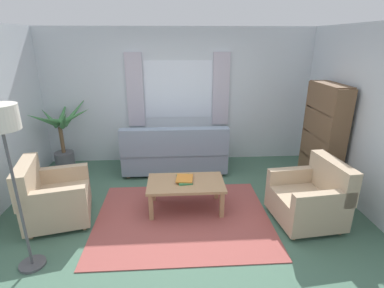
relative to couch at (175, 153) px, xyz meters
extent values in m
plane|color=#476B56|center=(0.09, -1.58, -0.37)|extent=(6.24, 6.24, 0.00)
cube|color=silver|center=(0.09, 0.68, 0.93)|extent=(5.32, 0.12, 2.60)
cube|color=white|center=(0.09, 0.62, 1.08)|extent=(1.30, 0.01, 1.10)
cube|color=silver|center=(-0.74, 0.59, 1.08)|extent=(0.32, 0.06, 1.40)
cube|color=silver|center=(0.92, 0.59, 1.08)|extent=(0.32, 0.06, 1.40)
cube|color=#9E4C47|center=(0.09, -1.58, -0.36)|extent=(2.41, 1.91, 0.01)
cube|color=gray|center=(0.00, 0.07, -0.12)|extent=(1.90, 0.80, 0.38)
cube|color=gray|center=(0.00, -0.25, 0.31)|extent=(1.90, 0.20, 0.48)
cube|color=gray|center=(0.87, 0.07, 0.19)|extent=(0.16, 0.80, 0.24)
cube|color=gray|center=(-0.87, 0.07, 0.19)|extent=(0.16, 0.80, 0.24)
cylinder|color=#A87F56|center=(0.85, 0.37, -0.34)|extent=(0.06, 0.06, 0.06)
cylinder|color=#A87F56|center=(-0.85, 0.37, -0.34)|extent=(0.06, 0.06, 0.06)
cylinder|color=#A87F56|center=(0.85, -0.23, -0.34)|extent=(0.06, 0.06, 0.06)
cylinder|color=#A87F56|center=(-0.85, -0.23, -0.34)|extent=(0.06, 0.06, 0.06)
cube|color=tan|center=(-1.60, -1.49, -0.13)|extent=(0.97, 1.00, 0.36)
cube|color=tan|center=(-1.92, -1.57, 0.28)|extent=(0.37, 0.86, 0.46)
cube|color=tan|center=(-1.52, -1.84, 0.16)|extent=(0.81, 0.30, 0.22)
cube|color=tan|center=(-1.68, -1.14, 0.16)|extent=(0.81, 0.30, 0.22)
cylinder|color=#A87F56|center=(-1.21, -1.75, -0.34)|extent=(0.05, 0.05, 0.06)
cylinder|color=#A87F56|center=(-1.37, -1.09, -0.34)|extent=(0.05, 0.05, 0.06)
cylinder|color=#A87F56|center=(-1.84, -1.90, -0.34)|extent=(0.05, 0.05, 0.06)
cylinder|color=#A87F56|center=(-1.99, -1.23, -0.34)|extent=(0.05, 0.05, 0.06)
cube|color=tan|center=(1.75, -1.75, -0.13)|extent=(0.88, 0.92, 0.36)
cube|color=tan|center=(2.08, -1.71, 0.28)|extent=(0.27, 0.85, 0.46)
cube|color=tan|center=(1.72, -1.39, 0.16)|extent=(0.81, 0.20, 0.22)
cube|color=tan|center=(1.79, -2.10, 0.16)|extent=(0.81, 0.20, 0.22)
cylinder|color=#A87F56|center=(1.40, -1.44, -0.34)|extent=(0.05, 0.05, 0.06)
cylinder|color=#A87F56|center=(1.47, -2.12, -0.34)|extent=(0.05, 0.05, 0.06)
cylinder|color=#A87F56|center=(2.04, -1.37, -0.34)|extent=(0.05, 0.05, 0.06)
cylinder|color=#A87F56|center=(2.11, -2.05, -0.34)|extent=(0.05, 0.05, 0.06)
cube|color=#A87F56|center=(0.15, -1.33, 0.05)|extent=(1.10, 0.64, 0.04)
cube|color=#A87F56|center=(-0.34, -1.59, -0.17)|extent=(0.06, 0.06, 0.40)
cube|color=#A87F56|center=(0.64, -1.59, -0.17)|extent=(0.06, 0.06, 0.40)
cube|color=#A87F56|center=(-0.34, -1.07, -0.17)|extent=(0.06, 0.06, 0.40)
cube|color=#A87F56|center=(0.64, -1.07, -0.17)|extent=(0.06, 0.06, 0.40)
cube|color=#387F4C|center=(0.13, -1.27, 0.08)|extent=(0.23, 0.35, 0.02)
cube|color=orange|center=(0.13, -1.28, 0.10)|extent=(0.26, 0.30, 0.02)
cylinder|color=#56565B|center=(-2.10, 0.20, -0.19)|extent=(0.35, 0.35, 0.36)
cylinder|color=brown|center=(-2.10, 0.20, 0.23)|extent=(0.07, 0.07, 0.49)
cone|color=#47894C|center=(-1.81, 0.23, 0.68)|extent=(0.57, 0.17, 0.33)
cone|color=#47894C|center=(-1.87, 0.45, 0.72)|extent=(0.43, 0.51, 0.53)
cone|color=#47894C|center=(-2.11, 0.53, 0.71)|extent=(0.11, 0.62, 0.41)
cone|color=#47894C|center=(-2.30, 0.30, 0.64)|extent=(0.41, 0.28, 0.38)
cone|color=#47894C|center=(-2.33, 0.07, 0.66)|extent=(0.47, 0.36, 0.36)
cone|color=#47894C|center=(-2.14, -0.11, 0.70)|extent=(0.15, 0.62, 0.33)
cone|color=#47894C|center=(-1.92, -0.01, 0.67)|extent=(0.35, 0.44, 0.44)
cube|color=brown|center=(2.47, -1.07, 0.48)|extent=(0.30, 0.04, 1.70)
cube|color=brown|center=(2.47, -0.17, 0.48)|extent=(0.30, 0.04, 1.70)
cube|color=brown|center=(2.33, -0.62, 0.48)|extent=(0.02, 0.90, 1.70)
cube|color=brown|center=(2.47, -0.62, -0.36)|extent=(0.30, 0.86, 0.02)
cube|color=brown|center=(2.47, -0.62, 0.07)|extent=(0.30, 0.86, 0.02)
cube|color=brown|center=(2.47, -0.62, 0.49)|extent=(0.30, 0.86, 0.02)
cube|color=brown|center=(2.47, -0.62, 0.92)|extent=(0.30, 0.86, 0.02)
cube|color=brown|center=(2.47, -0.62, 1.34)|extent=(0.30, 0.86, 0.02)
cube|color=gold|center=(2.47, -0.97, 0.64)|extent=(0.26, 0.08, 0.28)
cube|color=#335199|center=(2.47, -0.90, 0.60)|extent=(0.24, 0.05, 0.19)
cube|color=orange|center=(2.47, -0.81, 0.64)|extent=(0.23, 0.10, 0.27)
cube|color=#5B8E93|center=(2.47, -0.70, 0.63)|extent=(0.24, 0.09, 0.25)
cube|color=#335199|center=(2.47, -0.60, 0.59)|extent=(0.27, 0.09, 0.18)
cube|color=#7F478C|center=(2.47, -0.52, 0.61)|extent=(0.23, 0.05, 0.22)
cylinder|color=#4C4C51|center=(-1.61, -2.38, -0.35)|extent=(0.28, 0.28, 0.03)
cylinder|color=#4C4C51|center=(-1.61, -2.38, 0.44)|extent=(0.03, 0.03, 1.55)
camera|label=1|loc=(0.00, -5.12, 2.01)|focal=27.51mm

